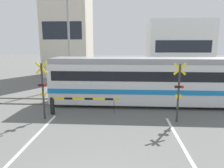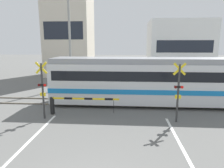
{
  "view_description": "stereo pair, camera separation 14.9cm",
  "coord_description": "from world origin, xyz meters",
  "px_view_note": "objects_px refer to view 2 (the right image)",
  "views": [
    {
      "loc": [
        0.79,
        -3.81,
        4.2
      ],
      "look_at": [
        0.0,
        9.32,
        1.6
      ],
      "focal_mm": 32.0,
      "sensor_mm": 36.0,
      "label": 1
    },
    {
      "loc": [
        0.94,
        -3.8,
        4.2
      ],
      "look_at": [
        0.0,
        9.32,
        1.6
      ],
      "focal_mm": 32.0,
      "sensor_mm": 36.0,
      "label": 2
    }
  ],
  "objects_px": {
    "commuter_train": "(153,80)",
    "pedestrian": "(123,77)",
    "crossing_barrier_near": "(71,102)",
    "crossing_signal_right": "(178,90)",
    "crossing_barrier_far": "(143,86)",
    "crossing_signal_left": "(43,88)"
  },
  "relations": [
    {
      "from": "commuter_train",
      "to": "pedestrian",
      "type": "bearing_deg",
      "value": 108.66
    },
    {
      "from": "crossing_barrier_near",
      "to": "crossing_signal_right",
      "type": "bearing_deg",
      "value": -7.02
    },
    {
      "from": "crossing_barrier_far",
      "to": "pedestrian",
      "type": "bearing_deg",
      "value": 114.6
    },
    {
      "from": "crossing_barrier_near",
      "to": "crossing_signal_left",
      "type": "bearing_deg",
      "value": -150.74
    },
    {
      "from": "crossing_barrier_far",
      "to": "crossing_signal_left",
      "type": "relative_size",
      "value": 1.28
    },
    {
      "from": "crossing_barrier_near",
      "to": "crossing_signal_left",
      "type": "height_order",
      "value": "crossing_signal_left"
    },
    {
      "from": "crossing_barrier_far",
      "to": "pedestrian",
      "type": "distance_m",
      "value": 4.16
    },
    {
      "from": "crossing_barrier_near",
      "to": "commuter_train",
      "type": "bearing_deg",
      "value": 26.54
    },
    {
      "from": "commuter_train",
      "to": "crossing_barrier_far",
      "type": "height_order",
      "value": "commuter_train"
    },
    {
      "from": "crossing_barrier_far",
      "to": "crossing_signal_right",
      "type": "height_order",
      "value": "crossing_signal_right"
    },
    {
      "from": "commuter_train",
      "to": "crossing_signal_right",
      "type": "relative_size",
      "value": 4.34
    },
    {
      "from": "commuter_train",
      "to": "crossing_signal_left",
      "type": "xyz_separation_m",
      "value": [
        -6.59,
        -3.37,
        0.05
      ]
    },
    {
      "from": "crossing_barrier_far",
      "to": "pedestrian",
      "type": "xyz_separation_m",
      "value": [
        -1.73,
        3.78,
        0.1
      ]
    },
    {
      "from": "commuter_train",
      "to": "crossing_barrier_far",
      "type": "xyz_separation_m",
      "value": [
        -0.45,
        2.67,
        -0.98
      ]
    },
    {
      "from": "crossing_signal_right",
      "to": "commuter_train",
      "type": "bearing_deg",
      "value": 104.99
    },
    {
      "from": "crossing_signal_left",
      "to": "crossing_signal_right",
      "type": "distance_m",
      "value": 7.49
    },
    {
      "from": "crossing_barrier_near",
      "to": "crossing_barrier_far",
      "type": "xyz_separation_m",
      "value": [
        4.79,
        5.28,
        0.0
      ]
    },
    {
      "from": "crossing_signal_left",
      "to": "crossing_signal_right",
      "type": "height_order",
      "value": "same"
    },
    {
      "from": "crossing_barrier_near",
      "to": "crossing_signal_right",
      "type": "xyz_separation_m",
      "value": [
        6.14,
        -0.76,
        1.02
      ]
    },
    {
      "from": "crossing_barrier_far",
      "to": "crossing_signal_right",
      "type": "xyz_separation_m",
      "value": [
        1.35,
        -6.04,
        1.02
      ]
    },
    {
      "from": "crossing_barrier_near",
      "to": "pedestrian",
      "type": "height_order",
      "value": "pedestrian"
    },
    {
      "from": "commuter_train",
      "to": "crossing_signal_left",
      "type": "height_order",
      "value": "commuter_train"
    }
  ]
}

